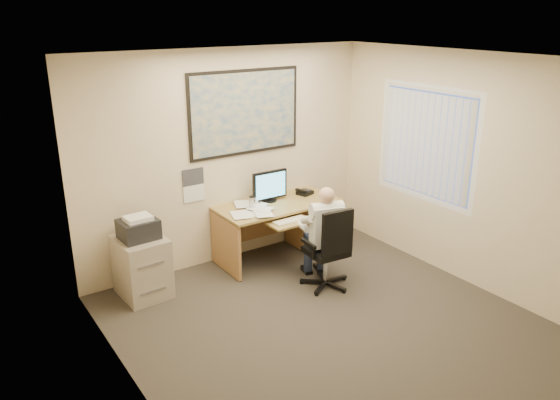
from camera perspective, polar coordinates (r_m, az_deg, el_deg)
room_shell at (r=5.14m, az=6.84°, el=-0.95°), size 4.00×4.50×2.70m
desk at (r=7.33m, az=1.78°, el=-2.07°), size 1.60×0.97×1.15m
world_map at (r=6.89m, az=-3.66°, el=9.11°), size 1.56×0.03×1.06m
wall_calendar at (r=6.76m, az=-9.02°, el=1.53°), size 0.28×0.01×0.42m
window_blinds at (r=6.97m, az=14.97°, el=5.68°), size 0.06×1.40×1.30m
filing_cabinet at (r=6.41m, az=-14.28°, el=-6.24°), size 0.53×0.63×0.97m
office_chair at (r=6.46m, az=5.08°, el=-6.67°), size 0.65×0.65×1.01m
person at (r=6.38m, az=4.70°, el=-3.90°), size 0.67×0.81×1.22m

